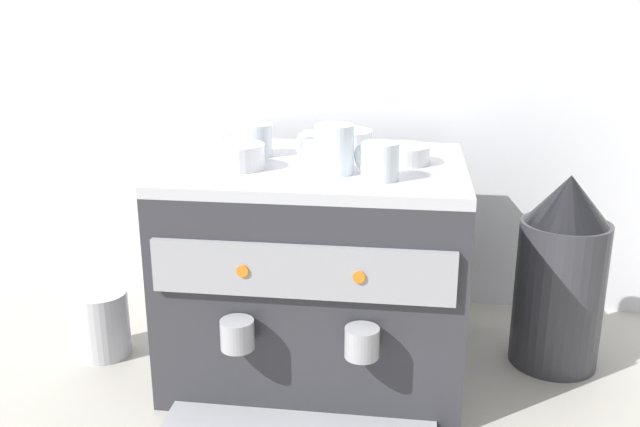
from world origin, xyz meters
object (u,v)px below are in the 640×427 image
Objects in this scene: ceramic_cup_1 at (378,161)px; ceramic_bowl_0 at (343,140)px; espresso_machine at (320,267)px; milk_pitcher at (102,323)px; ceramic_cup_2 at (252,140)px; coffee_grinder at (561,275)px; ceramic_cup_0 at (332,149)px; ceramic_bowl_1 at (235,157)px; ceramic_bowl_2 at (401,155)px.

ceramic_bowl_0 is at bearing 109.10° from ceramic_cup_1.
espresso_machine reaches higher than milk_pitcher.
ceramic_cup_1 is 0.68m from milk_pitcher.
ceramic_cup_2 reaches higher than espresso_machine.
ceramic_bowl_0 is 0.86× the size of milk_pitcher.
ceramic_cup_1 is 0.30m from ceramic_cup_2.
ceramic_bowl_0 is 0.50m from coffee_grinder.
ceramic_cup_0 reaches higher than espresso_machine.
ceramic_cup_1 reaches higher than ceramic_bowl_1.
coffee_grinder is (0.35, 0.17, -0.25)m from ceramic_cup_1.
milk_pitcher is (-0.47, -0.17, -0.36)m from ceramic_bowl_0.
ceramic_cup_0 is at bearing -4.31° from ceramic_bowl_1.
coffee_grinder is at bearing 7.24° from espresso_machine.
ceramic_bowl_2 is (0.15, 0.02, 0.22)m from espresso_machine.
ceramic_cup_0 is 1.31× the size of ceramic_cup_1.
milk_pitcher is at bearing -174.22° from coffee_grinder.
ceramic_cup_2 is at bearing 144.35° from ceramic_cup_0.
ceramic_cup_0 is (0.03, -0.08, 0.25)m from espresso_machine.
ceramic_bowl_1 is (-0.26, 0.05, -0.01)m from ceramic_cup_1.
ceramic_cup_2 is (-0.14, 0.05, 0.24)m from espresso_machine.
coffee_grinder is at bearing 11.41° from ceramic_bowl_1.
ceramic_bowl_1 is 0.27× the size of coffee_grinder.
ceramic_bowl_1 is at bearing 175.69° from ceramic_cup_0.
ceramic_cup_2 is at bearing -152.44° from ceramic_bowl_0.
ceramic_cup_1 is 0.78× the size of ceramic_bowl_1.
ceramic_bowl_2 is 0.27× the size of coffee_grinder.
ceramic_cup_1 is 0.47m from coffee_grinder.
espresso_machine is 6.70× the size of ceramic_cup_1.
ceramic_cup_1 reaches higher than milk_pitcher.
espresso_machine is 0.29m from ceramic_cup_1.
ceramic_cup_0 is at bearing -35.65° from ceramic_cup_2.
ceramic_cup_1 is at bearing -154.17° from coffee_grinder.
coffee_grinder is (0.47, 0.06, -0.02)m from espresso_machine.
ceramic_cup_0 is 1.02× the size of ceramic_bowl_1.
espresso_machine is 1.43× the size of coffee_grinder.
ceramic_bowl_2 is at bearing -43.57° from ceramic_bowl_0.
ceramic_bowl_0 is 0.62m from milk_pitcher.
ceramic_bowl_1 is at bearing -92.91° from ceramic_cup_2.
ceramic_cup_2 is 0.29m from ceramic_bowl_2.
ceramic_cup_2 is 0.49m from milk_pitcher.
ceramic_cup_0 is 0.21m from ceramic_cup_2.
ceramic_cup_2 is 0.77× the size of milk_pitcher.
coffee_grinder is at bearing 25.83° from ceramic_cup_1.
ceramic_cup_1 reaches higher than ceramic_bowl_2.
milk_pitcher is (-0.56, 0.08, -0.37)m from ceramic_cup_1.
ceramic_cup_1 and ceramic_cup_2 have the same top height.
espresso_machine is 5.27× the size of ceramic_cup_2.
ceramic_bowl_0 is (-0.08, 0.24, -0.01)m from ceramic_cup_1.
espresso_machine is at bearing -18.09° from ceramic_cup_2.
milk_pitcher is (-0.48, 0.04, -0.39)m from ceramic_cup_0.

